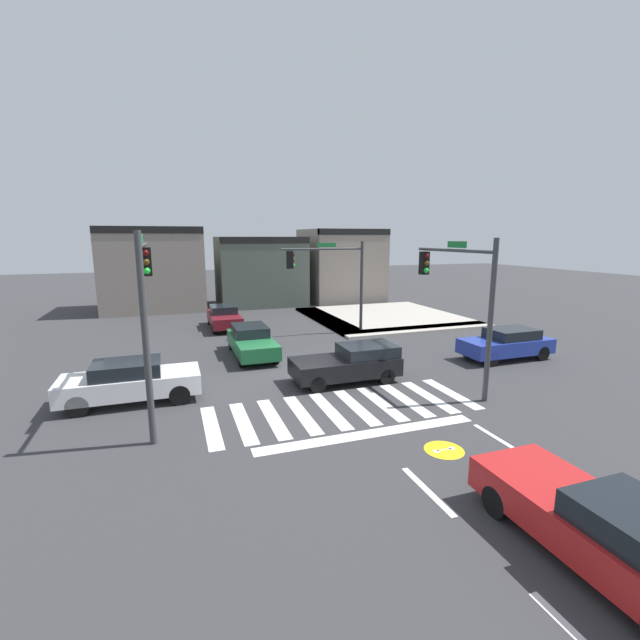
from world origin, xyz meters
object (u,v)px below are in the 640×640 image
at_px(car_white, 130,381).
at_px(car_red, 610,531).
at_px(car_blue, 507,343).
at_px(traffic_signal_southeast, 458,286).
at_px(car_maroon, 224,317).
at_px(traffic_signal_southwest, 145,294).
at_px(traffic_signal_northeast, 331,271).
at_px(car_green, 252,341).
at_px(car_black, 350,363).

relative_size(car_white, car_red, 0.95).
xyz_separation_m(car_white, car_blue, (16.08, 0.07, -0.01)).
bearing_deg(car_red, car_white, 37.11).
xyz_separation_m(traffic_signal_southeast, car_red, (-3.31, -8.82, -3.11)).
distance_m(car_white, car_blue, 16.08).
bearing_deg(car_white, car_red, 127.11).
bearing_deg(car_maroon, traffic_signal_southwest, -15.75).
height_order(traffic_signal_northeast, car_green, traffic_signal_northeast).
height_order(car_maroon, car_black, car_black).
height_order(traffic_signal_southeast, car_white, traffic_signal_southeast).
relative_size(car_white, car_maroon, 1.04).
bearing_deg(traffic_signal_southeast, car_white, 79.76).
bearing_deg(car_blue, car_red, 54.50).
xyz_separation_m(traffic_signal_northeast, car_white, (-10.16, -7.60, -2.96)).
bearing_deg(car_blue, car_black, 3.37).
height_order(traffic_signal_southeast, car_black, traffic_signal_southeast).
xyz_separation_m(car_green, car_white, (-5.00, -4.55, 0.04)).
relative_size(traffic_signal_southeast, car_white, 1.23).
relative_size(traffic_signal_northeast, car_maroon, 1.24).
bearing_deg(traffic_signal_southwest, car_maroon, -15.75).
xyz_separation_m(traffic_signal_southeast, car_black, (-3.60, 1.68, -3.09)).
bearing_deg(traffic_signal_southeast, traffic_signal_southwest, 88.84).
xyz_separation_m(car_red, car_blue, (7.83, 10.98, 0.03)).
distance_m(car_maroon, car_blue, 16.21).
bearing_deg(car_black, traffic_signal_northeast, -105.33).
relative_size(traffic_signal_northeast, car_red, 1.13).
bearing_deg(traffic_signal_southwest, car_white, 22.81).
distance_m(traffic_signal_southwest, car_blue, 15.75).
distance_m(traffic_signal_southeast, car_white, 12.15).
xyz_separation_m(car_green, car_blue, (11.09, -4.48, 0.03)).
relative_size(traffic_signal_southeast, car_black, 1.34).
xyz_separation_m(car_white, car_maroon, (4.55, 11.45, -0.05)).
bearing_deg(car_white, car_maroon, -111.65).
height_order(car_white, car_maroon, car_white).
bearing_deg(car_black, car_maroon, -73.90).
relative_size(car_green, car_blue, 1.08).
relative_size(traffic_signal_southwest, car_white, 1.28).
bearing_deg(car_white, traffic_signal_southeast, 169.76).
height_order(traffic_signal_northeast, car_maroon, traffic_signal_northeast).
xyz_separation_m(traffic_signal_southwest, car_red, (7.47, -9.04, -3.25)).
distance_m(car_green, car_red, 15.80).
bearing_deg(traffic_signal_southeast, traffic_signal_northeast, 8.23).
height_order(traffic_signal_southeast, car_maroon, traffic_signal_southeast).
bearing_deg(traffic_signal_southeast, car_maroon, 27.40).
distance_m(car_red, car_blue, 13.49).
distance_m(car_maroon, car_red, 22.67).
distance_m(car_white, car_red, 13.68).
distance_m(car_white, car_maroon, 12.32).
bearing_deg(traffic_signal_southeast, car_blue, -64.46).
height_order(traffic_signal_southwest, car_black, traffic_signal_southwest).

